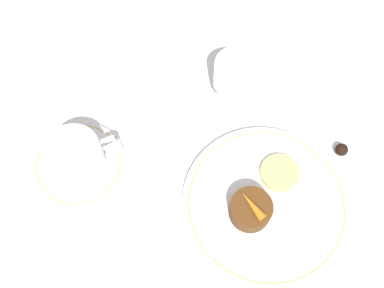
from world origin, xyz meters
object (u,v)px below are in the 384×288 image
object	(u,v)px
coffee_cup	(75,156)
fork	(143,227)
dinner_plate	(266,204)
dessert_cake	(251,210)
wine_glass	(234,76)

from	to	relation	value
coffee_cup	fork	distance (m)	0.16
dinner_plate	fork	bearing A→B (deg)	166.68
fork	dessert_cake	bearing A→B (deg)	-17.04
wine_glass	coffee_cup	bearing A→B (deg)	-176.26
wine_glass	dessert_cake	bearing A→B (deg)	-108.72
dinner_plate	fork	xyz separation A→B (m)	(-0.20, 0.05, -0.01)
fork	coffee_cup	bearing A→B (deg)	112.40
dessert_cake	dinner_plate	bearing A→B (deg)	6.38
fork	dessert_cake	size ratio (longest dim) A/B	2.66
coffee_cup	fork	bearing A→B (deg)	-67.60
coffee_cup	dessert_cake	bearing A→B (deg)	-41.04
dessert_cake	coffee_cup	bearing A→B (deg)	138.96
dinner_plate	wine_glass	world-z (taller)	wine_glass
dinner_plate	wine_glass	xyz separation A→B (m)	(0.04, 0.21, 0.06)
wine_glass	fork	bearing A→B (deg)	-145.33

